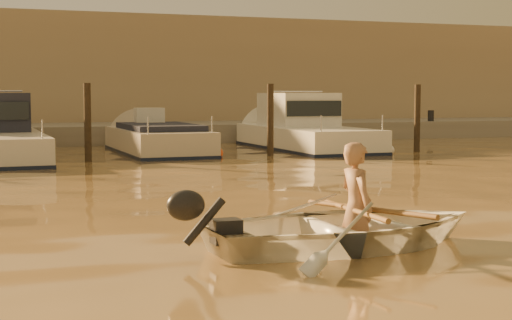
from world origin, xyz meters
name	(u,v)px	position (x,y,z in m)	size (l,w,h in m)	color
ground_plane	(334,283)	(0.00, 0.00, 0.00)	(160.00, 160.00, 0.00)	brown
dinghy	(348,227)	(0.90, 1.47, 0.22)	(2.36, 3.31, 0.69)	white
person	(356,208)	(1.00, 1.48, 0.44)	(0.54, 0.36, 1.49)	#9B6D4D
outboard_motor	(224,231)	(-0.60, 1.41, 0.28)	(0.90, 0.40, 0.70)	black
oar_port	(368,209)	(1.15, 1.49, 0.42)	(0.06, 0.06, 2.10)	brown
oar_starboard	(352,210)	(0.95, 1.48, 0.42)	(0.06, 0.06, 2.10)	brown
moored_boat_3	(158,145)	(2.13, 16.00, 0.22)	(2.15, 6.17, 0.95)	beige
moored_boat_4	(306,129)	(6.87, 16.00, 0.62)	(2.37, 7.26, 1.75)	white
piling_2	(88,126)	(-0.20, 13.80, 0.90)	(0.18, 0.18, 2.20)	#2D2319
piling_3	(270,124)	(4.80, 13.80, 0.90)	(0.18, 0.18, 2.20)	#2D2319
piling_4	(417,122)	(9.50, 13.80, 0.90)	(0.18, 0.18, 2.20)	#2D2319
fender_d	(218,153)	(3.36, 14.09, 0.10)	(0.30, 0.30, 0.30)	#ED511B
fender_e	(389,150)	(8.31, 13.36, 0.10)	(0.30, 0.30, 0.30)	white
quay	(61,139)	(0.00, 21.50, 0.15)	(52.00, 4.00, 1.00)	gray
waterfront_building	(44,77)	(0.00, 27.00, 2.40)	(46.00, 7.00, 4.80)	#9E8466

